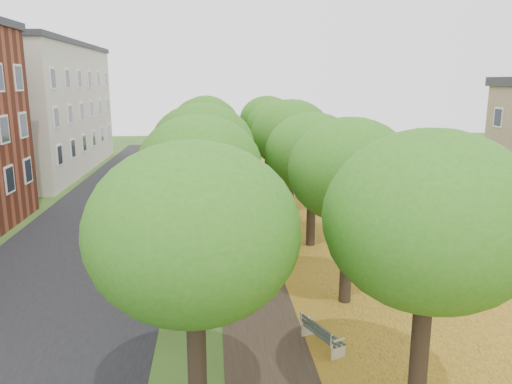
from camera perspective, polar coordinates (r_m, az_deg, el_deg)
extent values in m
cube|color=black|center=(26.14, -17.50, -4.32)|extent=(8.00, 70.00, 0.01)
cube|color=black|center=(25.58, -0.83, -4.08)|extent=(3.20, 70.00, 0.01)
cube|color=#B29220|center=(26.41, 10.08, -3.74)|extent=(7.50, 70.00, 0.01)
cube|color=black|center=(30.58, 25.16, -2.52)|extent=(9.00, 16.00, 0.01)
cylinder|color=black|center=(11.08, -6.75, -19.03)|extent=(0.40, 0.40, 3.09)
ellipsoid|color=#2B6A16|center=(9.87, -7.19, -4.27)|extent=(4.32, 4.32, 3.68)
cylinder|color=black|center=(16.49, -6.20, -8.06)|extent=(0.40, 0.40, 3.09)
ellipsoid|color=#2B6A16|center=(15.70, -6.45, 2.06)|extent=(4.32, 4.32, 3.68)
cylinder|color=black|center=(22.21, -5.94, -2.61)|extent=(0.40, 0.40, 3.09)
ellipsoid|color=#2B6A16|center=(21.63, -6.12, 4.95)|extent=(4.32, 4.32, 3.68)
cylinder|color=black|center=(28.05, -5.79, 0.59)|extent=(0.40, 0.40, 3.09)
ellipsoid|color=#2B6A16|center=(27.59, -5.92, 6.59)|extent=(4.32, 4.32, 3.68)
cylinder|color=black|center=(33.94, -5.69, 2.68)|extent=(0.40, 0.40, 3.09)
ellipsoid|color=#2B6A16|center=(33.56, -5.80, 7.65)|extent=(4.32, 4.32, 3.68)
cylinder|color=black|center=(39.86, -5.62, 4.16)|extent=(0.40, 0.40, 3.09)
ellipsoid|color=#2B6A16|center=(39.54, -5.71, 8.39)|extent=(4.32, 4.32, 3.68)
cylinder|color=black|center=(11.92, 18.17, -17.18)|extent=(0.40, 0.40, 3.09)
ellipsoid|color=#2B6A16|center=(10.80, 19.23, -3.41)|extent=(4.32, 4.32, 3.68)
cylinder|color=black|center=(17.07, 10.27, -7.47)|extent=(0.40, 0.40, 3.09)
ellipsoid|color=#2B6A16|center=(16.30, 10.67, 2.31)|extent=(4.32, 4.32, 3.68)
cylinder|color=black|center=(22.64, 6.31, -2.33)|extent=(0.40, 0.40, 3.09)
ellipsoid|color=#2B6A16|center=(22.07, 6.49, 5.09)|extent=(4.32, 4.32, 3.68)
cylinder|color=black|center=(28.39, 3.95, 0.77)|extent=(0.40, 0.40, 3.09)
ellipsoid|color=#2B6A16|center=(27.93, 4.04, 6.70)|extent=(4.32, 4.32, 3.68)
cylinder|color=black|center=(34.22, 2.38, 2.82)|extent=(0.40, 0.40, 3.09)
ellipsoid|color=#2B6A16|center=(33.85, 2.43, 7.74)|extent=(4.32, 4.32, 3.68)
cylinder|color=black|center=(40.10, 1.27, 4.26)|extent=(0.40, 0.40, 3.09)
ellipsoid|color=#2B6A16|center=(39.79, 1.29, 8.47)|extent=(4.32, 4.32, 3.68)
cube|color=beige|center=(45.14, -25.04, 8.44)|extent=(10.00, 20.00, 10.00)
cube|color=#2D2D33|center=(45.17, -25.67, 15.02)|extent=(10.30, 20.30, 0.40)
cube|color=#2D3832|center=(14.68, 7.64, -15.75)|extent=(0.99, 1.62, 0.04)
cube|color=#2D3832|center=(14.45, 6.89, -15.15)|extent=(0.65, 1.48, 0.23)
cube|color=silver|center=(14.27, 9.38, -17.61)|extent=(0.43, 0.22, 0.40)
cube|color=silver|center=(15.29, 5.98, -15.32)|extent=(0.43, 0.22, 0.40)
cube|color=silver|center=(14.09, 9.43, -16.35)|extent=(0.39, 0.20, 0.04)
cube|color=silver|center=(15.13, 6.02, -14.12)|extent=(0.39, 0.20, 0.04)
imported|color=#B1B0B5|center=(24.94, 26.12, -4.24)|extent=(4.06, 1.89, 1.35)
imported|color=maroon|center=(28.59, 23.59, -1.80)|extent=(4.76, 2.23, 1.51)
imported|color=#323237|center=(30.30, 20.06, -0.96)|extent=(4.74, 2.79, 1.29)
imported|color=silver|center=(32.11, 18.54, -0.04)|extent=(5.41, 3.63, 1.38)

